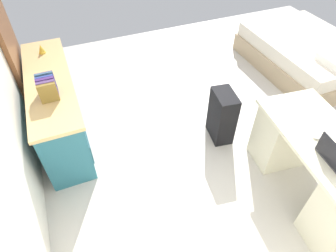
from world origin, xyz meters
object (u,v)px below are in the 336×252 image
suitcase_black (222,116)px  laptop (336,157)px  bed (307,55)px  figurine_small (41,49)px  desk (316,168)px  credenza (57,106)px  computer_mouse (318,136)px

suitcase_black → laptop: (-1.19, -0.28, 0.46)m
bed → suitcase_black: suitcase_black is taller
figurine_small → laptop: bearing=-141.8°
desk → bed: desk is taller
laptop → credenza: bearing=45.4°
credenza → bed: 3.73m
bed → figurine_small: figurine_small is taller
credenza → figurine_small: (0.58, 0.00, 0.44)m
computer_mouse → figurine_small: size_ratio=0.91×
desk → credenza: bearing=49.5°
credenza → desk: bearing=-130.5°
desk → computer_mouse: 0.38m
figurine_small → desk: bearing=-138.3°
credenza → computer_mouse: (-1.74, -2.10, 0.36)m
credenza → suitcase_black: 1.92m
suitcase_black → bed: bearing=-59.5°
suitcase_black → figurine_small: figurine_small is taller
credenza → computer_mouse: size_ratio=18.00×
desk → computer_mouse: bearing=27.7°
bed → laptop: (-2.00, 1.70, 0.54)m
desk → laptop: laptop is taller
laptop → figurine_small: bearing=38.2°
bed → desk: bearing=139.5°
bed → laptop: bearing=139.7°
bed → laptop: 2.68m
figurine_small → credenza: bearing=-179.8°
bed → figurine_small: size_ratio=17.34×
bed → laptop: laptop is taller
laptop → desk: bearing=-38.3°
computer_mouse → figurine_small: 3.13m
credenza → laptop: size_ratio=5.38×
desk → suitcase_black: desk is taller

